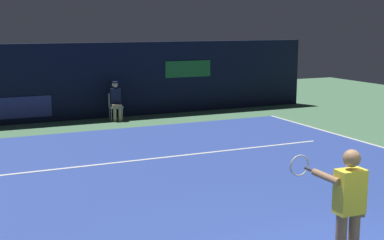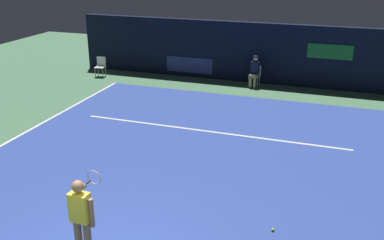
{
  "view_description": "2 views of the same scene",
  "coord_description": "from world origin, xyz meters",
  "views": [
    {
      "loc": [
        -4.7,
        -4.49,
        3.24
      ],
      "look_at": [
        0.43,
        6.81,
        0.98
      ],
      "focal_mm": 49.79,
      "sensor_mm": 36.0,
      "label": 1
    },
    {
      "loc": [
        3.76,
        -5.31,
        5.45
      ],
      "look_at": [
        -0.26,
        6.31,
        0.73
      ],
      "focal_mm": 41.46,
      "sensor_mm": 36.0,
      "label": 2
    }
  ],
  "objects": [
    {
      "name": "court_surface",
      "position": [
        0.0,
        5.14,
        0.01
      ],
      "size": [
        11.2,
        12.27,
        0.01
      ],
      "primitive_type": "cube",
      "color": "#2D479E",
      "rests_on": "ground"
    },
    {
      "name": "line_judge_on_chair",
      "position": [
        0.3,
        12.77,
        0.69
      ],
      "size": [
        0.47,
        0.55,
        1.32
      ],
      "color": "white",
      "rests_on": "ground"
    },
    {
      "name": "tennis_ball",
      "position": [
        2.81,
        2.55,
        0.05
      ],
      "size": [
        0.07,
        0.07,
        0.07
      ],
      "primitive_type": "sphere",
      "color": "#CCE033",
      "rests_on": "court_surface"
    },
    {
      "name": "courtside_chair_near",
      "position": [
        -6.74,
        12.13,
        0.5
      ],
      "size": [
        0.49,
        0.47,
        0.88
      ],
      "color": "white",
      "rests_on": "ground"
    },
    {
      "name": "tennis_player",
      "position": [
        -0.33,
        0.46,
        0.99
      ],
      "size": [
        0.6,
        0.94,
        1.73
      ],
      "color": "#8C6647",
      "rests_on": "ground"
    },
    {
      "name": "line_sideline_right",
      "position": [
        -5.55,
        5.14,
        0.01
      ],
      "size": [
        0.1,
        12.27,
        0.01
      ],
      "primitive_type": "cube",
      "color": "white",
      "rests_on": "court_surface"
    },
    {
      "name": "line_service",
      "position": [
        0.0,
        7.28,
        0.01
      ],
      "size": [
        8.73,
        0.1,
        0.01
      ],
      "primitive_type": "cube",
      "color": "white",
      "rests_on": "court_surface"
    },
    {
      "name": "ground_plane",
      "position": [
        0.0,
        5.14,
        0.0
      ],
      "size": [
        32.89,
        32.89,
        0.0
      ],
      "primitive_type": "plane",
      "color": "#4C7A56"
    },
    {
      "name": "back_wall",
      "position": [
        -0.0,
        13.52,
        1.3
      ],
      "size": [
        16.21,
        0.33,
        2.6
      ],
      "color": "black",
      "rests_on": "ground"
    }
  ]
}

